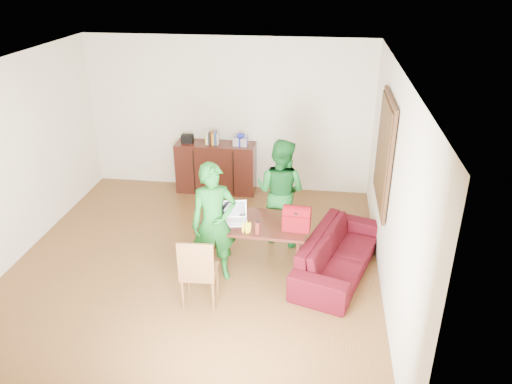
# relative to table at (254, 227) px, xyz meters

# --- Properties ---
(room) EXTENTS (5.20, 5.70, 2.90)m
(room) POSITION_rel_table_xyz_m (-0.79, -0.09, 0.72)
(room) COLOR #4B2712
(room) RESTS_ON ground
(table) EXTENTS (1.45, 0.85, 0.66)m
(table) POSITION_rel_table_xyz_m (0.00, 0.00, 0.00)
(table) COLOR black
(table) RESTS_ON ground
(chair) EXTENTS (0.45, 0.43, 0.93)m
(chair) POSITION_rel_table_xyz_m (-0.53, -0.93, -0.31)
(chair) COLOR brown
(chair) RESTS_ON ground
(person_near) EXTENTS (0.69, 0.58, 1.61)m
(person_near) POSITION_rel_table_xyz_m (-0.46, -0.37, 0.22)
(person_near) COLOR #145D1B
(person_near) RESTS_ON ground
(person_far) EXTENTS (0.93, 0.83, 1.58)m
(person_far) POSITION_rel_table_xyz_m (0.29, 0.72, 0.20)
(person_far) COLOR #13581D
(person_far) RESTS_ON ground
(laptop) EXTENTS (0.39, 0.31, 0.24)m
(laptop) POSITION_rel_table_xyz_m (-0.26, -0.07, 0.12)
(laptop) COLOR white
(laptop) RESTS_ON table
(bananas) EXTENTS (0.19, 0.15, 0.06)m
(bananas) POSITION_rel_table_xyz_m (-0.05, -0.31, 0.11)
(bananas) COLOR gold
(bananas) RESTS_ON table
(bottle) EXTENTS (0.06, 0.06, 0.19)m
(bottle) POSITION_rel_table_xyz_m (0.09, -0.31, 0.17)
(bottle) COLOR #5B1E14
(bottle) RESTS_ON table
(red_bag) EXTENTS (0.37, 0.23, 0.26)m
(red_bag) POSITION_rel_table_xyz_m (0.57, -0.13, 0.21)
(red_bag) COLOR #690708
(red_bag) RESTS_ON table
(sofa) EXTENTS (1.28, 2.03, 0.55)m
(sofa) POSITION_rel_table_xyz_m (1.15, -0.02, -0.31)
(sofa) COLOR #340612
(sofa) RESTS_ON ground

